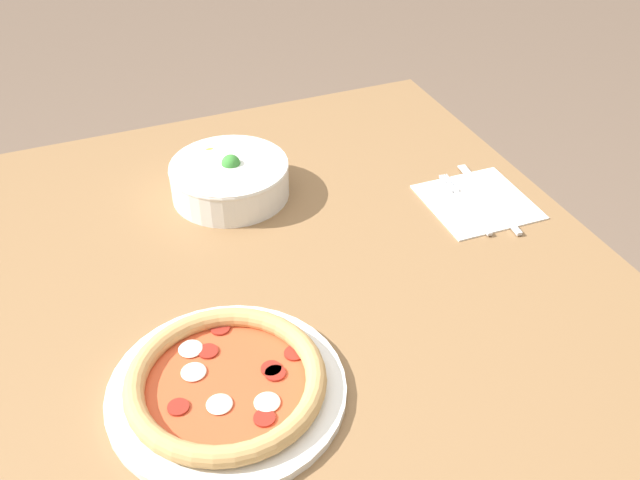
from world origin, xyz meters
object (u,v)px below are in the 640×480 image
pizza (226,384)px  fork (465,204)px  bowl (230,177)px  knife (491,201)px

pizza → fork: pizza is taller
pizza → bowl: size_ratio=1.46×
bowl → fork: bearing=-27.6°
pizza → bowl: 0.44m
fork → knife: same height
knife → bowl: bearing=70.2°
bowl → fork: (0.35, -0.18, -0.03)m
bowl → pizza: bearing=-107.2°
fork → knife: (0.05, -0.01, -0.00)m
pizza → bowl: (0.13, 0.42, 0.02)m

